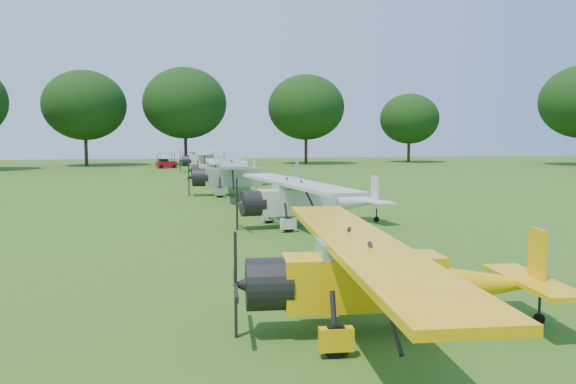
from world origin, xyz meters
The scene contains 9 objects.
ground centered at (0.00, 0.00, 0.00)m, with size 160.00×160.00×0.00m, color #225816.
tree_belt centered at (3.57, 0.16, 8.03)m, with size 137.36×130.27×14.52m.
aircraft_2 centered at (-0.16, -9.88, 1.13)m, with size 6.20×9.87×1.94m.
aircraft_3 centered at (1.37, 2.66, 1.20)m, with size 6.57×10.43×2.05m.
aircraft_4 centered at (0.31, 15.60, 1.34)m, with size 7.31×11.65×2.29m.
aircraft_5 centered at (0.06, 28.05, 1.08)m, with size 5.87×9.33×1.84m.
aircraft_6 centered at (0.16, 40.85, 1.33)m, with size 7.26×11.56×2.27m.
aircraft_7 centered at (-0.02, 53.61, 1.06)m, with size 5.85×9.27×1.82m.
golf_cart centered at (-4.70, 48.56, 0.64)m, with size 2.50×1.91×1.90m.
Camera 1 is at (-4.07, -19.53, 3.62)m, focal length 35.00 mm.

